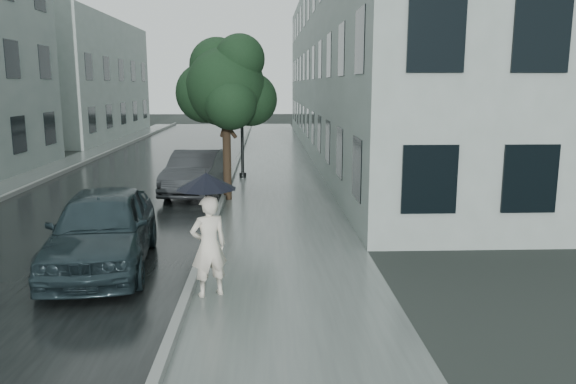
{
  "coord_description": "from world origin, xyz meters",
  "views": [
    {
      "loc": [
        -0.2,
        -10.29,
        3.61
      ],
      "look_at": [
        0.26,
        1.72,
        1.3
      ],
      "focal_mm": 35.0,
      "sensor_mm": 36.0,
      "label": 1
    }
  ],
  "objects_px": {
    "pedestrian": "(209,246)",
    "car_near": "(102,228)",
    "street_tree": "(226,86)",
    "car_far": "(196,172)",
    "lamp_post": "(238,109)"
  },
  "relations": [
    {
      "from": "pedestrian",
      "to": "street_tree",
      "type": "distance_m",
      "value": 8.83
    },
    {
      "from": "lamp_post",
      "to": "car_near",
      "type": "xyz_separation_m",
      "value": [
        -2.17,
        -10.9,
        -1.87
      ]
    },
    {
      "from": "car_far",
      "to": "car_near",
      "type": "bearing_deg",
      "value": -90.81
    },
    {
      "from": "car_near",
      "to": "car_far",
      "type": "relative_size",
      "value": 1.07
    },
    {
      "from": "pedestrian",
      "to": "street_tree",
      "type": "xyz_separation_m",
      "value": [
        -0.25,
        8.41,
        2.67
      ]
    },
    {
      "from": "car_far",
      "to": "pedestrian",
      "type": "bearing_deg",
      "value": -75.98
    },
    {
      "from": "street_tree",
      "to": "lamp_post",
      "type": "distance_m",
      "value": 4.25
    },
    {
      "from": "street_tree",
      "to": "lamp_post",
      "type": "bearing_deg",
      "value": 88.04
    },
    {
      "from": "street_tree",
      "to": "car_near",
      "type": "relative_size",
      "value": 1.11
    },
    {
      "from": "street_tree",
      "to": "car_near",
      "type": "distance_m",
      "value": 7.57
    },
    {
      "from": "pedestrian",
      "to": "car_near",
      "type": "bearing_deg",
      "value": -60.01
    },
    {
      "from": "pedestrian",
      "to": "car_near",
      "type": "xyz_separation_m",
      "value": [
        -2.28,
        1.66,
        -0.1
      ]
    },
    {
      "from": "street_tree",
      "to": "car_far",
      "type": "distance_m",
      "value": 3.24
    },
    {
      "from": "car_far",
      "to": "lamp_post",
      "type": "bearing_deg",
      "value": 73.1
    },
    {
      "from": "pedestrian",
      "to": "lamp_post",
      "type": "bearing_deg",
      "value": -113.42
    }
  ]
}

